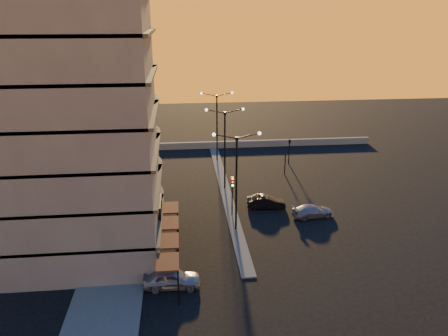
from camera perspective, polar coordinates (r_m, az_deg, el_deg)
ground at (r=41.56m, az=1.56°, el=-8.05°), size 120.00×120.00×0.00m
sidewalk_west at (r=45.16m, az=-12.52°, el=-6.07°), size 5.00×40.00×0.12m
median at (r=50.52m, az=0.10°, el=-2.69°), size 1.20×36.00×0.12m
parapet at (r=65.57m, az=0.38°, el=3.09°), size 44.00×0.50×1.00m
building at (r=38.29m, az=-19.72°, el=7.34°), size 14.35×17.08×25.00m
streetlamp_near at (r=39.25m, az=1.63°, el=-0.82°), size 4.32×0.32×9.51m
streetlamp_mid at (r=48.66m, az=0.10°, el=3.33°), size 4.32×0.32×9.51m
streetlamp_far at (r=58.27m, az=-0.93°, el=6.13°), size 4.32×0.32×9.51m
traffic_light_main at (r=42.90m, az=1.10°, el=-2.85°), size 0.28×0.44×4.25m
signal_east_a at (r=54.89m, az=8.00°, el=1.07°), size 0.13×0.16×3.60m
signal_east_b at (r=58.59m, az=8.57°, el=3.46°), size 0.42×1.99×3.60m
car_hatchback at (r=33.65m, az=-6.84°, el=-14.13°), size 4.36×1.93×1.46m
car_sedan at (r=45.87m, az=5.51°, el=-4.42°), size 4.10×1.71×1.32m
car_wagon at (r=44.66m, az=11.51°, el=-5.53°), size 4.34×2.24×1.20m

